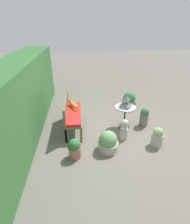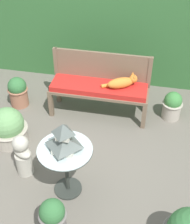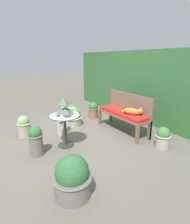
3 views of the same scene
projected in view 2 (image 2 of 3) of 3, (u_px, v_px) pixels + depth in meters
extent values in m
plane|color=#666056|center=(66.00, 159.00, 3.96)|extent=(30.00, 30.00, 0.00)
cube|color=#336633|center=(101.00, 16.00, 5.16)|extent=(6.40, 0.89, 1.92)
cube|color=brown|center=(51.00, 105.00, 4.53)|extent=(0.06, 0.06, 0.39)
cube|color=brown|center=(144.00, 116.00, 4.32)|extent=(0.06, 0.06, 0.39)
cube|color=brown|center=(58.00, 90.00, 4.81)|extent=(0.06, 0.06, 0.39)
cube|color=brown|center=(146.00, 101.00, 4.60)|extent=(0.06, 0.06, 0.39)
cube|color=brown|center=(99.00, 90.00, 4.43)|extent=(1.41, 0.43, 0.04)
cube|color=red|center=(99.00, 87.00, 4.39)|extent=(1.35, 0.40, 0.08)
cube|color=brown|center=(57.00, 76.00, 4.66)|extent=(0.06, 0.06, 0.91)
cube|color=brown|center=(148.00, 86.00, 4.45)|extent=(0.06, 0.06, 0.91)
cube|color=brown|center=(102.00, 65.00, 4.39)|extent=(1.35, 0.04, 0.40)
ellipsoid|color=orange|center=(121.00, 83.00, 4.27)|extent=(0.41, 0.31, 0.15)
sphere|color=orange|center=(133.00, 79.00, 4.29)|extent=(0.12, 0.12, 0.12)
cone|color=orange|center=(133.00, 73.00, 4.27)|extent=(0.04, 0.04, 0.05)
cone|color=orange|center=(135.00, 76.00, 4.22)|extent=(0.04, 0.04, 0.05)
cylinder|color=orange|center=(109.00, 85.00, 4.31)|extent=(0.21, 0.14, 0.05)
cylinder|color=#2D332D|center=(68.00, 188.00, 3.59)|extent=(0.32, 0.32, 0.02)
cylinder|color=#2D332D|center=(67.00, 171.00, 3.40)|extent=(0.04, 0.04, 0.64)
cylinder|color=silver|center=(65.00, 150.00, 3.19)|extent=(0.58, 0.58, 0.01)
torus|color=#2D332D|center=(65.00, 150.00, 3.20)|extent=(0.58, 0.58, 0.02)
cube|color=silver|center=(65.00, 147.00, 3.17)|extent=(0.22, 0.22, 0.06)
pyramid|color=#56605B|center=(64.00, 141.00, 3.12)|extent=(0.30, 0.30, 0.11)
cube|color=silver|center=(64.00, 135.00, 3.07)|extent=(0.14, 0.14, 0.05)
pyramid|color=#56605B|center=(63.00, 129.00, 3.02)|extent=(0.18, 0.18, 0.12)
cylinder|color=#B7B2A3|center=(25.00, 163.00, 3.70)|extent=(0.19, 0.19, 0.30)
ellipsoid|color=#B7B2A3|center=(22.00, 151.00, 3.58)|extent=(0.31, 0.27, 0.10)
sphere|color=#B7B2A3|center=(20.00, 144.00, 3.50)|extent=(0.19, 0.19, 0.19)
cylinder|color=#ADA393|center=(171.00, 110.00, 4.54)|extent=(0.26, 0.26, 0.26)
torus|color=#ADA393|center=(173.00, 104.00, 4.46)|extent=(0.30, 0.30, 0.03)
sphere|color=#3D7F3D|center=(173.00, 100.00, 4.43)|extent=(0.25, 0.25, 0.25)
cylinder|color=#9E664C|center=(19.00, 97.00, 4.77)|extent=(0.27, 0.27, 0.29)
torus|color=#9E664C|center=(18.00, 90.00, 4.68)|extent=(0.31, 0.31, 0.03)
sphere|color=#336B38|center=(17.00, 86.00, 4.65)|extent=(0.28, 0.28, 0.28)
torus|color=slate|center=(53.00, 215.00, 2.90)|extent=(0.27, 0.27, 0.03)
sphere|color=#336B38|center=(52.00, 211.00, 2.86)|extent=(0.24, 0.24, 0.24)
cylinder|color=#ADA393|center=(10.00, 134.00, 4.17)|extent=(0.47, 0.47, 0.22)
torus|color=#ADA393|center=(9.00, 129.00, 4.11)|extent=(0.51, 0.51, 0.03)
sphere|color=#66995B|center=(7.00, 124.00, 4.05)|extent=(0.44, 0.44, 0.44)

